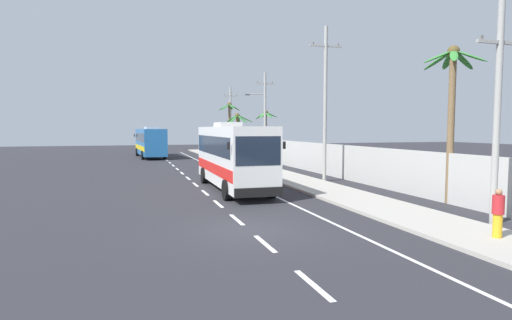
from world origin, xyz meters
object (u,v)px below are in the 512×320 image
(coach_bus_foreground, at_px, (232,154))
(utility_pole_far, at_px, (264,116))
(coach_bus_far_lane, at_px, (150,142))
(palm_third, at_px, (266,126))
(pedestrian_midwalk, at_px, (498,212))
(utility_pole_mid, at_px, (325,102))
(palm_fourth, at_px, (229,119))
(palm_second, at_px, (238,127))
(utility_pole_distant, at_px, (231,120))
(utility_pole_nearest, at_px, (497,110))
(motorcycle_beside_bus, at_px, (237,165))
(palm_nearest, at_px, (452,97))

(coach_bus_foreground, xyz_separation_m, utility_pole_far, (6.87, 15.20, 2.74))
(coach_bus_far_lane, height_order, palm_third, palm_third)
(pedestrian_midwalk, relative_size, palm_third, 0.28)
(utility_pole_mid, bearing_deg, palm_fourth, 91.69)
(coach_bus_far_lane, distance_m, palm_second, 11.73)
(palm_fourth, bearing_deg, utility_pole_distant, 72.92)
(coach_bus_foreground, height_order, palm_second, palm_second)
(palm_second, xyz_separation_m, palm_fourth, (-0.03, 3.96, 0.92))
(utility_pole_nearest, bearing_deg, coach_bus_far_lane, 104.20)
(coach_bus_far_lane, bearing_deg, palm_second, -35.36)
(utility_pole_far, relative_size, palm_second, 1.68)
(pedestrian_midwalk, bearing_deg, palm_fourth, 50.61)
(utility_pole_mid, xyz_separation_m, palm_second, (-0.71, 21.08, -1.57))
(coach_bus_far_lane, bearing_deg, motorcycle_beside_bus, -74.78)
(utility_pole_mid, height_order, palm_third, utility_pole_mid)
(palm_nearest, height_order, palm_second, palm_nearest)
(utility_pole_nearest, relative_size, palm_nearest, 1.09)
(utility_pole_far, relative_size, palm_third, 1.61)
(palm_second, bearing_deg, pedestrian_midwalk, -91.25)
(utility_pole_far, distance_m, palm_second, 7.66)
(coach_bus_foreground, relative_size, coach_bus_far_lane, 0.95)
(utility_pole_far, bearing_deg, coach_bus_far_lane, 125.70)
(palm_third, height_order, palm_fourth, palm_fourth)
(coach_bus_foreground, distance_m, utility_pole_nearest, 13.97)
(coach_bus_far_lane, bearing_deg, utility_pole_nearest, -75.80)
(coach_bus_foreground, xyz_separation_m, coach_bus_far_lane, (-3.37, 29.46, -0.08))
(palm_third, xyz_separation_m, palm_fourth, (-2.47, 6.83, 0.85))
(coach_bus_far_lane, distance_m, palm_nearest, 39.13)
(pedestrian_midwalk, distance_m, utility_pole_far, 29.23)
(coach_bus_foreground, distance_m, utility_pole_far, 16.91)
(utility_pole_mid, xyz_separation_m, utility_pole_distant, (-0.12, 27.04, -0.75))
(utility_pole_nearest, distance_m, palm_third, 31.76)
(utility_pole_mid, distance_m, palm_second, 21.15)
(pedestrian_midwalk, xyz_separation_m, palm_second, (0.79, 36.49, 2.87))
(pedestrian_midwalk, distance_m, palm_third, 33.90)
(utility_pole_mid, bearing_deg, coach_bus_far_lane, 110.09)
(utility_pole_mid, bearing_deg, pedestrian_midwalk, -95.59)
(coach_bus_foreground, distance_m, pedestrian_midwalk, 14.75)
(coach_bus_far_lane, relative_size, motorcycle_beside_bus, 5.75)
(palm_second, bearing_deg, palm_nearest, -84.88)
(utility_pole_far, relative_size, palm_fourth, 1.32)
(motorcycle_beside_bus, relative_size, utility_pole_nearest, 0.24)
(coach_bus_foreground, distance_m, motorcycle_beside_bus, 8.78)
(coach_bus_foreground, relative_size, palm_nearest, 1.44)
(utility_pole_far, bearing_deg, coach_bus_foreground, -114.32)
(motorcycle_beside_bus, height_order, utility_pole_far, utility_pole_far)
(coach_bus_far_lane, height_order, utility_pole_nearest, utility_pole_nearest)
(utility_pole_distant, distance_m, palm_fourth, 2.10)
(utility_pole_nearest, xyz_separation_m, palm_second, (-1.00, 34.60, -0.43))
(utility_pole_mid, distance_m, palm_third, 18.35)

